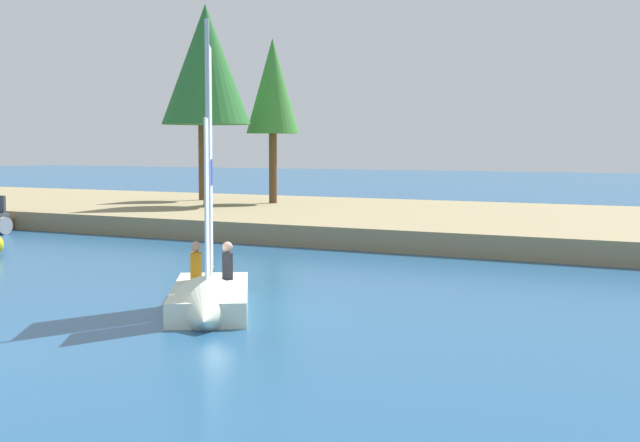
% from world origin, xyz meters
% --- Properties ---
extents(shore_bank, '(80.00, 14.11, 0.64)m').
position_xyz_m(shore_bank, '(0.00, 23.25, 0.32)').
color(shore_bank, '#897A56').
rests_on(shore_bank, ground).
extents(shoreline_tree_midleft, '(2.31, 2.31, 6.80)m').
position_xyz_m(shoreline_tree_midleft, '(-12.93, 25.41, 5.71)').
color(shoreline_tree_midleft, brown).
rests_on(shoreline_tree_midleft, shore_bank).
extents(shoreline_tree_centre, '(3.42, 3.42, 7.73)m').
position_xyz_m(shoreline_tree_centre, '(-10.14, 22.08, 6.07)').
color(shoreline_tree_centre, brown).
rests_on(shoreline_tree_centre, shore_bank).
extents(shoreline_tree_midright, '(2.14, 2.14, 6.67)m').
position_xyz_m(shoreline_tree_midright, '(-9.04, 25.06, 5.34)').
color(shoreline_tree_midright, brown).
rests_on(shoreline_tree_midright, shore_bank).
extents(sailboat, '(3.49, 4.26, 5.56)m').
position_xyz_m(sailboat, '(2.28, 5.76, 0.41)').
color(sailboat, silver).
rests_on(sailboat, ground).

